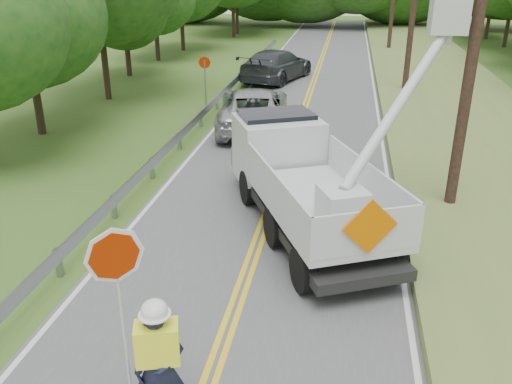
# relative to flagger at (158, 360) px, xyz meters

# --- Properties ---
(road) EXTENTS (7.20, 96.00, 0.03)m
(road) POSITION_rel_flagger_xyz_m (0.49, 13.58, -1.18)
(road) COLOR #515154
(road) RESTS_ON ground
(guardrail) EXTENTS (0.18, 48.00, 0.77)m
(guardrail) POSITION_rel_flagger_xyz_m (-3.53, 14.48, -0.64)
(guardrail) COLOR gray
(guardrail) RESTS_ON ground
(tall_grass_verge) EXTENTS (7.00, 96.00, 0.30)m
(tall_grass_verge) POSITION_rel_flagger_xyz_m (7.59, 13.58, -1.04)
(tall_grass_verge) COLOR olive
(tall_grass_verge) RESTS_ON ground
(flagger) EXTENTS (1.19, 0.69, 3.31)m
(flagger) POSITION_rel_flagger_xyz_m (0.00, 0.00, 0.00)
(flagger) COLOR #191E33
(flagger) RESTS_ON road
(bucket_truck) EXTENTS (6.14, 7.38, 6.90)m
(bucket_truck) POSITION_rel_flagger_xyz_m (1.47, 7.70, 0.38)
(bucket_truck) COLOR black
(bucket_truck) RESTS_ON road
(suv_silver) EXTENTS (3.68, 6.48, 1.71)m
(suv_silver) POSITION_rel_flagger_xyz_m (-1.34, 15.75, -0.32)
(suv_silver) COLOR #B2B5B9
(suv_silver) RESTS_ON road
(suv_darkgrey) EXTENTS (4.22, 6.64, 1.79)m
(suv_darkgrey) POSITION_rel_flagger_xyz_m (-1.73, 25.83, -0.28)
(suv_darkgrey) COLOR #3B3E43
(suv_darkgrey) RESTS_ON road
(stop_sign_permanent) EXTENTS (0.55, 0.10, 2.61)m
(stop_sign_permanent) POSITION_rel_flagger_xyz_m (-3.95, 17.83, 0.55)
(stop_sign_permanent) COLOR gray
(stop_sign_permanent) RESTS_ON ground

